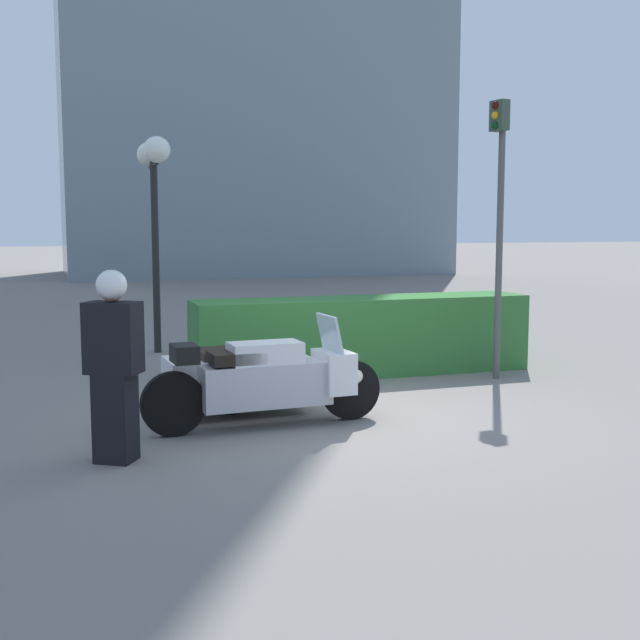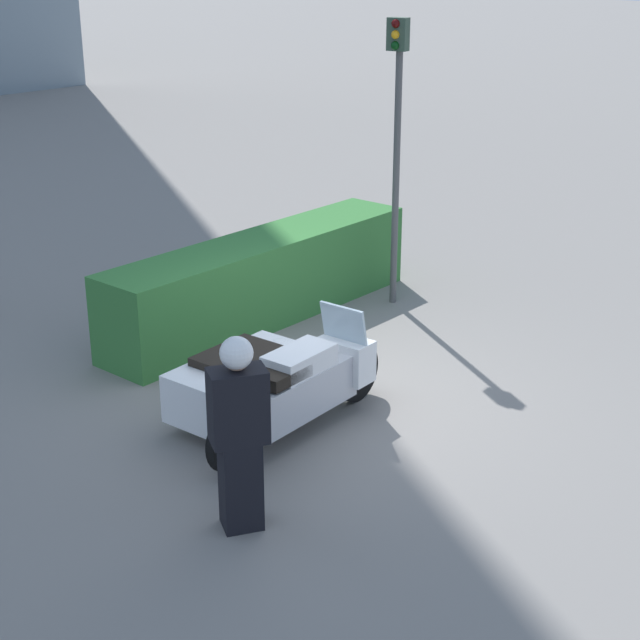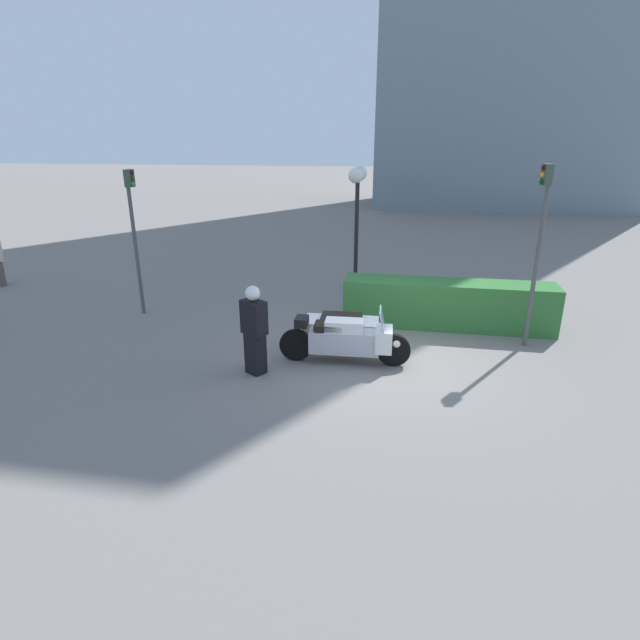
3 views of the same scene
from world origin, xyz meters
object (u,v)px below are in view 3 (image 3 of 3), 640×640
Objects in this scene: twin_lamp_post at (357,189)px; traffic_light_far at (134,222)px; police_motorcycle at (347,334)px; hedge_bush_curbside at (447,304)px; traffic_light_near at (540,233)px; officer_rider at (254,328)px.

traffic_light_far is at bearing -146.44° from twin_lamp_post.
hedge_bush_curbside is at bearing 42.52° from police_motorcycle.
traffic_light_near is (1.59, -0.92, 1.89)m from hedge_bush_curbside.
twin_lamp_post reaches higher than hedge_bush_curbside.
traffic_light_near is (4.09, -3.84, -0.45)m from twin_lamp_post.
officer_rider reaches higher than hedge_bush_curbside.
hedge_bush_curbside is at bearing 1.43° from traffic_light_far.
police_motorcycle is at bearing -22.80° from officer_rider.
officer_rider is at bearing -146.80° from police_motorcycle.
traffic_light_near reaches higher than twin_lamp_post.
traffic_light_near is (3.68, 1.19, 1.97)m from police_motorcycle.
traffic_light_near is 1.06× the size of traffic_light_far.
twin_lamp_post is at bearing 130.60° from hedge_bush_curbside.
officer_rider is 0.49× the size of twin_lamp_post.
twin_lamp_post is (-0.41, 5.03, 2.43)m from police_motorcycle.
traffic_light_near is 9.14m from traffic_light_far.
traffic_light_far is (-3.85, 2.84, 1.41)m from officer_rider.
twin_lamp_post is at bearing 20.62° from officer_rider.
traffic_light_far reaches higher than hedge_bush_curbside.
police_motorcycle is 0.69× the size of traffic_light_near.
officer_rider is 4.99m from traffic_light_far.
hedge_bush_curbside is (2.10, 2.11, 0.08)m from police_motorcycle.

